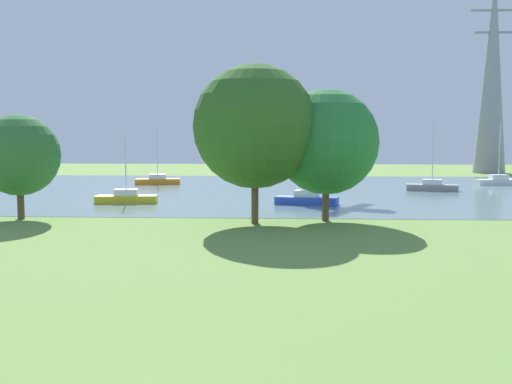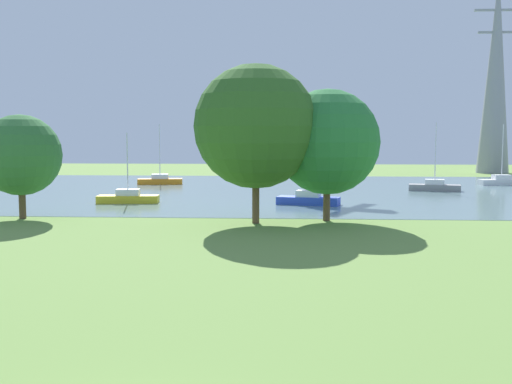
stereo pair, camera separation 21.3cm
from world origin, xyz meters
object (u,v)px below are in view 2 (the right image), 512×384
Objects in this scene: sailboat_yellow at (128,198)px; sailboat_orange at (160,180)px; sailboat_gray at (435,186)px; tree_east_far at (256,126)px; sailboat_white at (501,181)px; tree_west_far at (21,155)px; tree_west_near at (327,142)px; sailboat_blue at (308,199)px; electricity_pylon at (496,72)px.

sailboat_orange is at bearing 94.40° from sailboat_yellow.
tree_east_far is (-15.92, -22.37, 5.48)m from sailboat_gray.
sailboat_gray is 1.01× the size of sailboat_white.
sailboat_white is (8.71, 7.24, -0.00)m from sailboat_gray.
tree_west_far is at bearing -115.78° from sailboat_yellow.
tree_west_far is 19.68m from tree_west_near.
electricity_pylon reaches higher than sailboat_blue.
electricity_pylon is (5.65, 20.96, 13.59)m from sailboat_white.
electricity_pylon is at bearing 47.37° from tree_west_far.
tree_east_far is (10.80, -10.31, 5.49)m from sailboat_yellow.
tree_west_near is (15.21, -9.01, 4.53)m from sailboat_yellow.
sailboat_yellow is at bearing 64.22° from tree_west_far.
tree_west_far is 0.69× the size of tree_east_far.
sailboat_gray reaches higher than sailboat_white.
tree_west_near is at bearing 0.55° from tree_west_far.
sailboat_gray is 0.67× the size of tree_east_far.
sailboat_blue is at bearing 70.87° from tree_east_far.
sailboat_gray is 11.33m from sailboat_white.
sailboat_gray is 28.00m from tree_east_far.
sailboat_orange is (-1.40, 18.12, 0.01)m from sailboat_yellow.
sailboat_blue is at bearing -49.65° from sailboat_orange.
sailboat_orange is at bearing 130.35° from sailboat_blue.
electricity_pylon is at bearing 63.02° from sailboat_gray.
electricity_pylon is at bearing 27.53° from sailboat_orange.
tree_east_far is at bearing -4.16° from tree_west_far.
sailboat_blue is 0.59× the size of tree_east_far.
sailboat_orange is at bearing -152.47° from electricity_pylon.
sailboat_orange is at bearing 121.47° from tree_west_near.
sailboat_blue is 17.56m from sailboat_gray.
sailboat_white is at bearing 50.25° from tree_east_far.
sailboat_white is at bearing 42.83° from sailboat_blue.
sailboat_yellow is at bearing -85.60° from sailboat_orange.
sailboat_blue is at bearing 25.40° from tree_west_far.
sailboat_gray is at bearing -116.98° from electricity_pylon.
electricity_pylon reaches higher than tree_east_far.
sailboat_white is at bearing 1.84° from sailboat_orange.
tree_west_far is (-39.88, -28.50, 3.66)m from sailboat_white.
sailboat_yellow is 0.85× the size of sailboat_gray.
sailboat_gray is 37.91m from tree_west_far.
tree_east_far reaches higher than sailboat_yellow.
sailboat_yellow is 0.67× the size of tree_west_near.
sailboat_blue is 1.04× the size of sailboat_yellow.
tree_east_far is (15.25, -1.11, 1.82)m from tree_west_far.
tree_west_near reaches higher than sailboat_gray.
electricity_pylon is at bearing 56.54° from sailboat_blue.
sailboat_white is (35.43, 19.30, 0.01)m from sailboat_yellow.
electricity_pylon is at bearing 59.09° from tree_east_far.
sailboat_blue is 14.27m from sailboat_yellow.
sailboat_white is at bearing -105.09° from electricity_pylon.
sailboat_yellow is at bearing -151.42° from sailboat_white.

